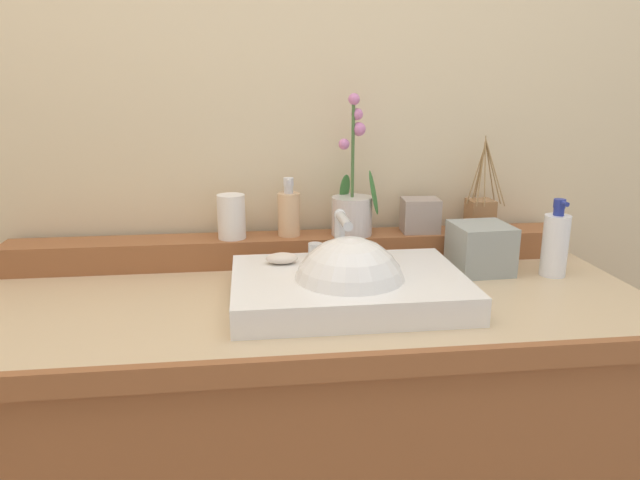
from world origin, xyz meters
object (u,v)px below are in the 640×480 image
soap_bar (282,258)px  tumbler_cup (231,217)px  tissue_box (480,248)px  soap_dispenser (289,212)px  potted_plant (352,206)px  reed_diffuser (480,212)px  trinket_box (420,215)px  sink_basin (349,291)px  lotion_bottle (555,244)px

soap_bar → tumbler_cup: bearing=121.3°
soap_bar → tissue_box: (0.48, 0.06, -0.01)m
soap_dispenser → tumbler_cup: soap_dispenser is taller
potted_plant → tumbler_cup: 0.30m
reed_diffuser → trinket_box: reed_diffuser is taller
sink_basin → potted_plant: potted_plant is taller
soap_bar → soap_dispenser: size_ratio=0.48×
trinket_box → soap_dispenser: bearing=-177.4°
trinket_box → potted_plant: bearing=-175.2°
sink_basin → soap_dispenser: soap_dispenser is taller
potted_plant → reed_diffuser: bearing=3.5°
tumbler_cup → reed_diffuser: bearing=1.9°
reed_diffuser → lotion_bottle: (0.11, -0.19, -0.03)m
tumbler_cup → tissue_box: size_ratio=0.83×
soap_dispenser → tumbler_cup: (-0.14, -0.01, -0.00)m
sink_basin → trinket_box: size_ratio=5.18×
reed_diffuser → tissue_box: bearing=-110.2°
potted_plant → reed_diffuser: potted_plant is taller
tumbler_cup → trinket_box: size_ratio=1.17×
reed_diffuser → tissue_box: (-0.05, -0.14, -0.05)m
soap_bar → tumbler_cup: size_ratio=0.65×
soap_bar → potted_plant: size_ratio=0.20×
potted_plant → trinket_box: 0.18m
potted_plant → soap_bar: bearing=-135.7°
potted_plant → lotion_bottle: potted_plant is taller
tumbler_cup → reed_diffuser: (0.64, 0.02, -0.01)m
sink_basin → potted_plant: 0.31m
potted_plant → soap_dispenser: size_ratio=2.38×
potted_plant → trinket_box: bearing=1.6°
soap_dispenser → trinket_box: (0.33, -0.00, -0.02)m
tissue_box → sink_basin: bearing=-154.9°
potted_plant → lotion_bottle: 0.49m
lotion_bottle → tissue_box: bearing=163.1°
lotion_bottle → potted_plant: bearing=159.1°
soap_bar → trinket_box: bearing=27.3°
sink_basin → soap_bar: sink_basin is taller
tumbler_cup → lotion_bottle: lotion_bottle is taller
soap_dispenser → lotion_bottle: (0.61, -0.18, -0.05)m
sink_basin → soap_bar: 0.17m
trinket_box → tissue_box: 0.18m
reed_diffuser → trinket_box: (-0.17, -0.02, 0.00)m
soap_dispenser → reed_diffuser: 0.50m
soap_bar → reed_diffuser: size_ratio=0.29×
reed_diffuser → trinket_box: bearing=-174.5°
sink_basin → lotion_bottle: size_ratio=2.61×
lotion_bottle → tissue_box: 0.17m
tissue_box → trinket_box: bearing=131.5°
soap_dispenser → tissue_box: soap_dispenser is taller
potted_plant → tumbler_cup: size_ratio=3.20×
lotion_bottle → reed_diffuser: bearing=119.2°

